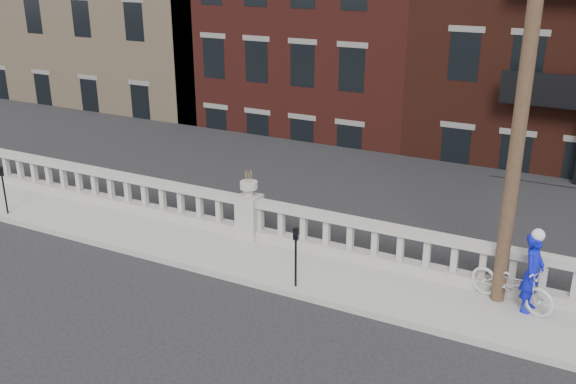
{
  "coord_description": "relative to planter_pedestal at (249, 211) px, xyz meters",
  "views": [
    {
      "loc": [
        7.78,
        -8.83,
        6.9
      ],
      "look_at": [
        1.49,
        3.2,
        1.85
      ],
      "focal_mm": 40.0,
      "sensor_mm": 36.0,
      "label": 1
    }
  ],
  "objects": [
    {
      "name": "planter_pedestal",
      "position": [
        0.0,
        0.0,
        0.0
      ],
      "size": [
        0.55,
        0.55,
        1.76
      ],
      "color": "#9C9991",
      "rests_on": "sidewalk"
    },
    {
      "name": "ground",
      "position": [
        0.0,
        -3.95,
        -0.83
      ],
      "size": [
        120.0,
        120.0,
        0.0
      ],
      "primitive_type": "plane",
      "color": "black",
      "rests_on": "ground"
    },
    {
      "name": "sidewalk",
      "position": [
        0.0,
        -0.95,
        -0.76
      ],
      "size": [
        32.0,
        2.2,
        0.15
      ],
      "primitive_type": "cube",
      "color": "#9C9991",
      "rests_on": "ground"
    },
    {
      "name": "utility_pole",
      "position": [
        6.2,
        -0.35,
        4.41
      ],
      "size": [
        1.6,
        0.28,
        10.0
      ],
      "color": "#422D1E",
      "rests_on": "sidewalk"
    },
    {
      "name": "bicycle",
      "position": [
        6.46,
        -0.45,
        -0.2
      ],
      "size": [
        1.94,
        1.22,
        0.96
      ],
      "primitive_type": "imported",
      "rotation": [
        0.0,
        0.0,
        1.23
      ],
      "color": "silver",
      "rests_on": "sidewalk"
    },
    {
      "name": "lower_level",
      "position": [
        0.56,
        19.09,
        1.8
      ],
      "size": [
        80.0,
        44.0,
        20.8
      ],
      "color": "#605E59",
      "rests_on": "ground"
    },
    {
      "name": "parking_meter_b",
      "position": [
        -6.74,
        -1.8,
        0.17
      ],
      "size": [
        0.1,
        0.09,
        1.36
      ],
      "color": "black",
      "rests_on": "sidewalk"
    },
    {
      "name": "parking_meter_c",
      "position": [
        2.22,
        -1.8,
        0.17
      ],
      "size": [
        0.1,
        0.09,
        1.36
      ],
      "color": "black",
      "rests_on": "sidewalk"
    },
    {
      "name": "balustrade",
      "position": [
        0.0,
        0.0,
        -0.19
      ],
      "size": [
        28.0,
        0.34,
        1.03
      ],
      "color": "#9C9991",
      "rests_on": "sidewalk"
    },
    {
      "name": "cyclist",
      "position": [
        6.82,
        -0.49,
        0.15
      ],
      "size": [
        0.51,
        0.68,
        1.67
      ],
      "primitive_type": "imported",
      "rotation": [
        0.0,
        0.0,
        1.37
      ],
      "color": "#0C13B8",
      "rests_on": "sidewalk"
    }
  ]
}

